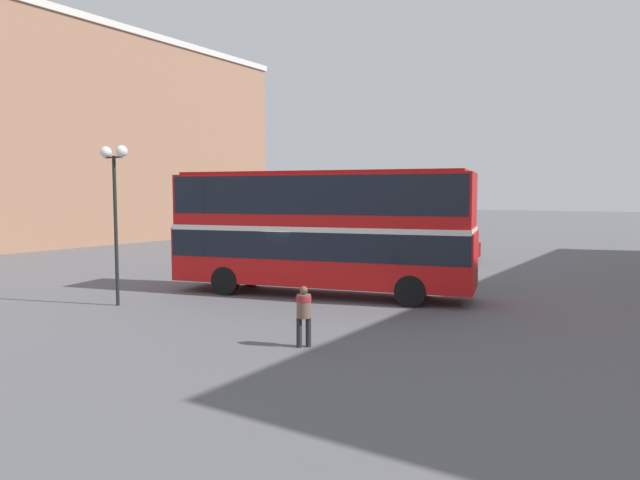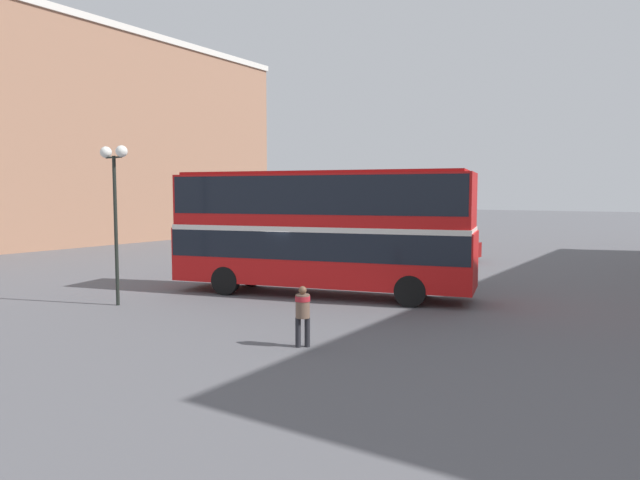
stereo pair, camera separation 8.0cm
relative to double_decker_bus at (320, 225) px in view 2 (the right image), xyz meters
The scene contains 7 objects.
ground_plane 3.19m from the double_decker_bus, 164.71° to the right, with size 240.00×240.00×0.00m, color #5B5B60.
building_row_left 30.84m from the double_decker_bus, 164.71° to the left, with size 8.92×40.18×16.69m.
double_decker_bus is the anchor object (origin of this frame).
pedestrian_foreground 7.61m from the double_decker_bus, 59.97° to the right, with size 0.54×0.54×1.55m.
parked_car_kerb_near 10.59m from the double_decker_bus, 143.17° to the left, with size 4.65×2.18×1.54m.
parked_car_kerb_far 13.75m from the double_decker_bus, 92.29° to the left, with size 4.48×2.52×1.60m.
street_lamp_twin_globe 7.47m from the double_decker_bus, 130.89° to the right, with size 1.24×0.40×5.49m.
Camera 2 is at (13.49, -17.53, 3.86)m, focal length 32.00 mm.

